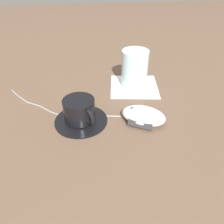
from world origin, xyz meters
TOP-DOWN VIEW (x-y plane):
  - ground_plane at (0.00, 0.00)m, footprint 3.00×3.00m
  - saucer at (0.10, 0.08)m, footprint 0.14×0.14m
  - coffee_cup at (0.10, 0.08)m, footprint 0.08×0.10m
  - computer_mouse at (-0.06, 0.10)m, footprint 0.13×0.11m
  - mouse_cable at (0.17, 0.01)m, footprint 0.32×0.18m
  - napkin_under_glass at (-0.07, -0.08)m, footprint 0.17×0.17m
  - drinking_glass at (-0.07, -0.09)m, footprint 0.08×0.08m

SIDE VIEW (x-z plane):
  - ground_plane at x=0.00m, z-range 0.00..0.00m
  - napkin_under_glass at x=-0.07m, z-range 0.00..0.00m
  - mouse_cable at x=0.17m, z-range 0.00..0.00m
  - saucer at x=0.10m, z-range 0.00..0.01m
  - computer_mouse at x=-0.06m, z-range 0.00..0.04m
  - coffee_cup at x=0.10m, z-range 0.01..0.06m
  - drinking_glass at x=-0.07m, z-range 0.00..0.12m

